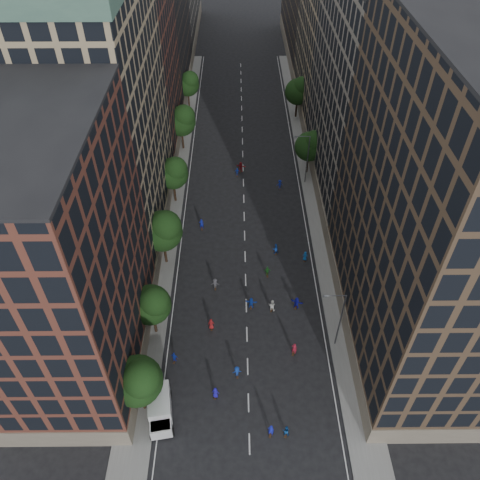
{
  "coord_description": "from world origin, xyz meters",
  "views": [
    {
      "loc": [
        -1.14,
        -20.57,
        47.77
      ],
      "look_at": [
        -0.73,
        28.38,
        2.0
      ],
      "focal_mm": 35.0,
      "sensor_mm": 36.0,
      "label": 1
    }
  ],
  "objects_px": {
    "cargo_van": "(160,409)",
    "skater_0": "(215,393)",
    "streetlamp_near": "(339,318)",
    "skater_1": "(271,430)",
    "skater_2": "(286,431)",
    "streetlamp_far": "(306,157)"
  },
  "relations": [
    {
      "from": "skater_0",
      "to": "skater_2",
      "type": "relative_size",
      "value": 1.05
    },
    {
      "from": "streetlamp_near",
      "to": "skater_1",
      "type": "bearing_deg",
      "value": -126.6
    },
    {
      "from": "streetlamp_far",
      "to": "cargo_van",
      "type": "relative_size",
      "value": 1.63
    },
    {
      "from": "cargo_van",
      "to": "skater_0",
      "type": "bearing_deg",
      "value": 11.63
    },
    {
      "from": "skater_1",
      "to": "skater_2",
      "type": "relative_size",
      "value": 1.18
    },
    {
      "from": "streetlamp_near",
      "to": "skater_1",
      "type": "distance_m",
      "value": 14.36
    },
    {
      "from": "cargo_van",
      "to": "skater_2",
      "type": "height_order",
      "value": "cargo_van"
    },
    {
      "from": "streetlamp_near",
      "to": "skater_0",
      "type": "height_order",
      "value": "streetlamp_near"
    },
    {
      "from": "streetlamp_near",
      "to": "cargo_van",
      "type": "bearing_deg",
      "value": -155.73
    },
    {
      "from": "streetlamp_near",
      "to": "cargo_van",
      "type": "height_order",
      "value": "streetlamp_near"
    },
    {
      "from": "streetlamp_near",
      "to": "cargo_van",
      "type": "distance_m",
      "value": 21.91
    },
    {
      "from": "skater_0",
      "to": "skater_1",
      "type": "bearing_deg",
      "value": 158.27
    },
    {
      "from": "skater_0",
      "to": "streetlamp_far",
      "type": "bearing_deg",
      "value": -94.67
    },
    {
      "from": "cargo_van",
      "to": "skater_0",
      "type": "height_order",
      "value": "cargo_van"
    },
    {
      "from": "skater_0",
      "to": "skater_1",
      "type": "xyz_separation_m",
      "value": [
        5.8,
        -4.28,
        0.1
      ]
    },
    {
      "from": "skater_0",
      "to": "skater_2",
      "type": "xyz_separation_m",
      "value": [
        7.36,
        -4.28,
        -0.04
      ]
    },
    {
      "from": "streetlamp_near",
      "to": "skater_1",
      "type": "xyz_separation_m",
      "value": [
        -8.17,
        -11.0,
        -4.28
      ]
    },
    {
      "from": "skater_0",
      "to": "skater_2",
      "type": "height_order",
      "value": "skater_0"
    },
    {
      "from": "skater_2",
      "to": "skater_1",
      "type": "bearing_deg",
      "value": 9.43
    },
    {
      "from": "streetlamp_near",
      "to": "streetlamp_far",
      "type": "bearing_deg",
      "value": 90.0
    },
    {
      "from": "skater_1",
      "to": "skater_0",
      "type": "bearing_deg",
      "value": -23.98
    },
    {
      "from": "skater_2",
      "to": "streetlamp_far",
      "type": "bearing_deg",
      "value": -89.11
    }
  ]
}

